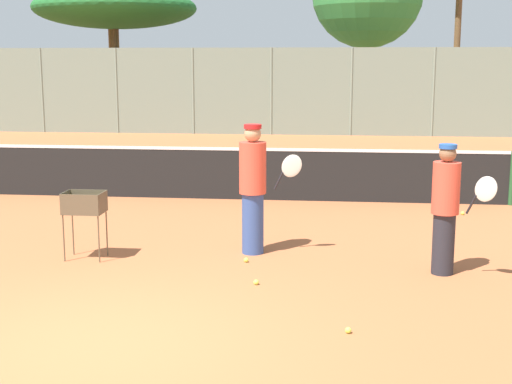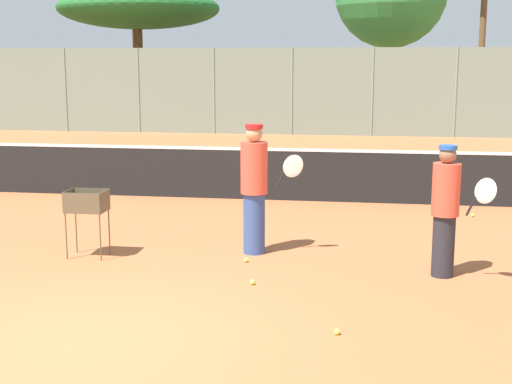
# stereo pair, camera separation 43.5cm
# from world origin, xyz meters

# --- Properties ---
(ground_plane) EXTENTS (80.00, 80.00, 0.00)m
(ground_plane) POSITION_xyz_m (0.00, 0.00, 0.00)
(ground_plane) COLOR #B26038
(tennis_net) EXTENTS (11.87, 0.10, 1.07)m
(tennis_net) POSITION_xyz_m (0.00, 7.73, 0.56)
(tennis_net) COLOR #26592D
(tennis_net) RESTS_ON ground_plane
(back_fence) EXTENTS (30.41, 0.08, 3.30)m
(back_fence) POSITION_xyz_m (0.00, 20.82, 1.65)
(back_fence) COLOR gray
(back_fence) RESTS_ON ground_plane
(tree_1) EXTENTS (6.96, 6.96, 6.01)m
(tree_1) POSITION_xyz_m (-7.80, 26.10, 5.12)
(tree_1) COLOR brown
(tree_1) RESTS_ON ground_plane
(tree_2) EXTENTS (7.14, 7.14, 5.96)m
(tree_2) POSITION_xyz_m (-7.23, 24.78, 5.06)
(tree_2) COLOR brown
(tree_2) RESTS_ON ground_plane
(player_white_outfit) EXTENTS (0.96, 0.39, 1.91)m
(player_white_outfit) POSITION_xyz_m (1.23, 3.65, 0.99)
(player_white_outfit) COLOR #334C8C
(player_white_outfit) RESTS_ON ground_plane
(player_red_cap) EXTENTS (0.79, 0.61, 1.74)m
(player_red_cap) POSITION_xyz_m (3.87, 2.88, 0.90)
(player_red_cap) COLOR #26262D
(player_red_cap) RESTS_ON ground_plane
(ball_cart) EXTENTS (0.56, 0.41, 0.97)m
(ball_cart) POSITION_xyz_m (-1.11, 3.10, 0.74)
(ball_cart) COLOR brown
(ball_cart) RESTS_ON ground_plane
(tennis_ball_0) EXTENTS (0.07, 0.07, 0.07)m
(tennis_ball_0) POSITION_xyz_m (4.78, 6.69, 0.03)
(tennis_ball_0) COLOR #D1E54C
(tennis_ball_0) RESTS_ON ground_plane
(tennis_ball_1) EXTENTS (0.07, 0.07, 0.07)m
(tennis_ball_1) POSITION_xyz_m (2.57, 0.61, 0.03)
(tennis_ball_1) COLOR #D1E54C
(tennis_ball_1) RESTS_ON ground_plane
(tennis_ball_2) EXTENTS (0.07, 0.07, 0.07)m
(tennis_ball_2) POSITION_xyz_m (1.44, 2.13, 0.03)
(tennis_ball_2) COLOR #D1E54C
(tennis_ball_2) RESTS_ON ground_plane
(tennis_ball_4) EXTENTS (0.07, 0.07, 0.07)m
(tennis_ball_4) POSITION_xyz_m (1.19, 3.14, 0.03)
(tennis_ball_4) COLOR #D1E54C
(tennis_ball_4) RESTS_ON ground_plane
(parked_car) EXTENTS (4.20, 1.70, 1.60)m
(parked_car) POSITION_xyz_m (-0.11, 25.08, 0.66)
(parked_car) COLOR #3F4C8C
(parked_car) RESTS_ON ground_plane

